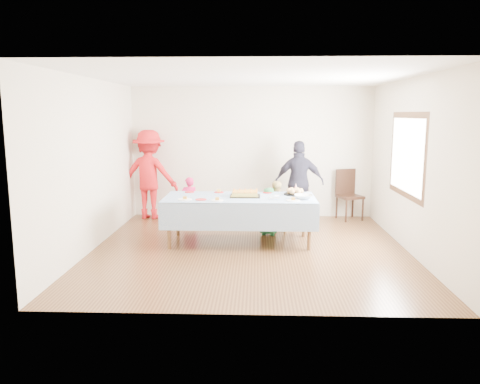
{
  "coord_description": "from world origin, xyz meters",
  "views": [
    {
      "loc": [
        0.11,
        -7.26,
        2.14
      ],
      "look_at": [
        -0.17,
        0.3,
        0.88
      ],
      "focal_mm": 35.0,
      "sensor_mm": 36.0,
      "label": 1
    }
  ],
  "objects_px": {
    "party_table": "(240,200)",
    "birthday_cake": "(245,194)",
    "adult_left": "(150,174)",
    "dining_chair": "(348,191)"
  },
  "relations": [
    {
      "from": "birthday_cake",
      "to": "adult_left",
      "type": "distance_m",
      "value": 2.68
    },
    {
      "from": "birthday_cake",
      "to": "adult_left",
      "type": "height_order",
      "value": "adult_left"
    },
    {
      "from": "party_table",
      "to": "adult_left",
      "type": "xyz_separation_m",
      "value": [
        -1.93,
        1.81,
        0.19
      ]
    },
    {
      "from": "birthday_cake",
      "to": "dining_chair",
      "type": "height_order",
      "value": "dining_chair"
    },
    {
      "from": "birthday_cake",
      "to": "dining_chair",
      "type": "distance_m",
      "value": 2.78
    },
    {
      "from": "birthday_cake",
      "to": "adult_left",
      "type": "xyz_separation_m",
      "value": [
        -2.01,
        1.76,
        0.09
      ]
    },
    {
      "from": "party_table",
      "to": "adult_left",
      "type": "relative_size",
      "value": 1.37
    },
    {
      "from": "birthday_cake",
      "to": "dining_chair",
      "type": "xyz_separation_m",
      "value": [
        2.07,
        1.84,
        -0.25
      ]
    },
    {
      "from": "party_table",
      "to": "birthday_cake",
      "type": "height_order",
      "value": "birthday_cake"
    },
    {
      "from": "party_table",
      "to": "birthday_cake",
      "type": "relative_size",
      "value": 5.02
    }
  ]
}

